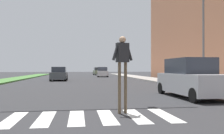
% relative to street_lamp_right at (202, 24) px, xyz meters
% --- Properties ---
extents(ground_plane, '(140.00, 140.00, 0.00)m').
position_rel_street_lamp_right_xyz_m(ground_plane, '(-8.20, 12.84, -4.59)').
color(ground_plane, '#2D2D30').
extents(crosswalk, '(4.95, 2.20, 0.01)m').
position_rel_street_lamp_right_xyz_m(crosswalk, '(-8.20, -8.35, -4.59)').
color(crosswalk, silver).
rests_on(crosswalk, ground_plane).
extents(median_strip, '(2.82, 64.00, 0.15)m').
position_rel_street_lamp_right_xyz_m(median_strip, '(-16.80, 10.84, -4.52)').
color(median_strip, '#477A38').
rests_on(median_strip, ground_plane).
extents(sidewalk_right, '(3.00, 64.00, 0.15)m').
position_rel_street_lamp_right_xyz_m(sidewalk_right, '(0.60, 10.84, -4.52)').
color(sidewalk_right, '#9E9991').
rests_on(sidewalk_right, ground_plane).
extents(street_lamp_right, '(1.02, 0.24, 7.50)m').
position_rel_street_lamp_right_xyz_m(street_lamp_right, '(0.00, 0.00, 0.00)').
color(street_lamp_right, slate).
rests_on(street_lamp_right, sidewalk_right).
extents(pedestrian_performer, '(0.74, 0.34, 2.49)m').
position_rel_street_lamp_right_xyz_m(pedestrian_performer, '(-7.19, -7.91, -2.93)').
color(pedestrian_performer, brown).
rests_on(pedestrian_performer, ground_plane).
extents(suv_crossing, '(2.05, 4.64, 1.97)m').
position_rel_street_lamp_right_xyz_m(suv_crossing, '(-2.96, -4.19, -3.66)').
color(suv_crossing, '#B7B7BC').
rests_on(suv_crossing, ground_plane).
extents(sedan_midblock, '(1.85, 4.34, 1.63)m').
position_rel_street_lamp_right_xyz_m(sedan_midblock, '(-10.90, 13.24, -3.83)').
color(sedan_midblock, '#474C51').
rests_on(sedan_midblock, ground_plane).
extents(sedan_distant, '(2.24, 4.52, 1.69)m').
position_rel_street_lamp_right_xyz_m(sedan_distant, '(-4.45, 25.12, -3.81)').
color(sedan_distant, silver).
rests_on(sedan_distant, ground_plane).
extents(sedan_far_horizon, '(2.03, 4.18, 1.68)m').
position_rel_street_lamp_right_xyz_m(sedan_far_horizon, '(-4.42, 35.58, -3.82)').
color(sedan_far_horizon, gray).
rests_on(sedan_far_horizon, ground_plane).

